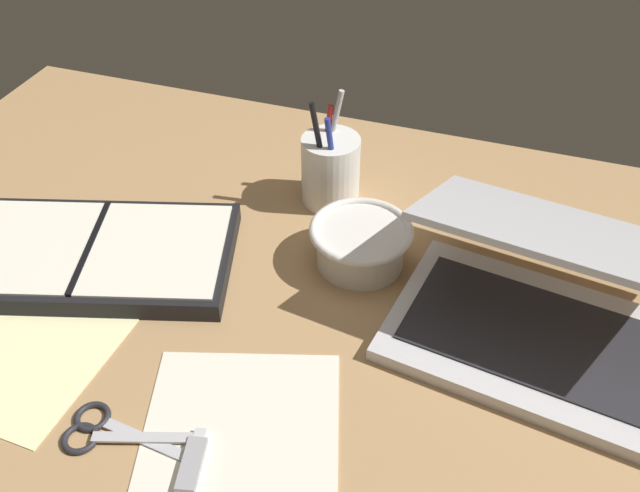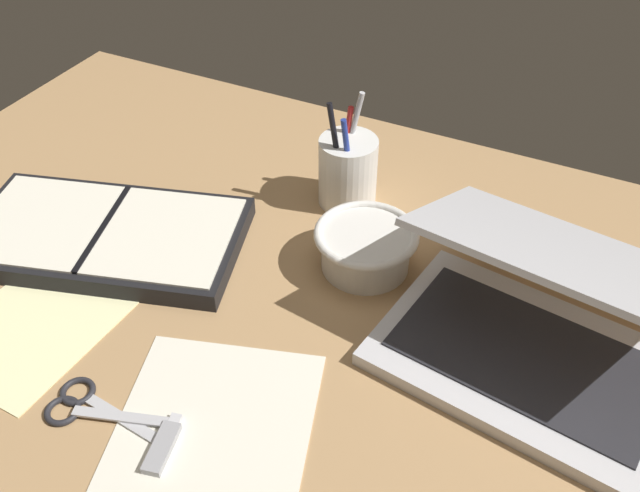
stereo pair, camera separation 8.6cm
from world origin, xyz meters
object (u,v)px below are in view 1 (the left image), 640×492
at_px(bowl, 361,243).
at_px(scissors, 101,430).
at_px(laptop, 544,303).
at_px(pen_cup, 330,169).
at_px(planner, 92,254).

bearing_deg(bowl, scissors, -117.74).
bearing_deg(laptop, pen_cup, 159.66).
height_order(bowl, pen_cup, pen_cup).
xyz_separation_m(laptop, planner, (-0.57, -0.06, -0.03)).
distance_m(laptop, pen_cup, 0.36).
relative_size(pen_cup, planner, 0.41).
distance_m(bowl, pen_cup, 0.15).
distance_m(laptop, scissors, 0.51).
relative_size(bowl, planner, 0.33).
relative_size(laptop, scissors, 2.61).
bearing_deg(laptop, scissors, -136.69).
relative_size(pen_cup, scissors, 1.20).
height_order(laptop, scissors, laptop).
height_order(laptop, pen_cup, pen_cup).
xyz_separation_m(bowl, scissors, (-0.18, -0.34, -0.03)).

